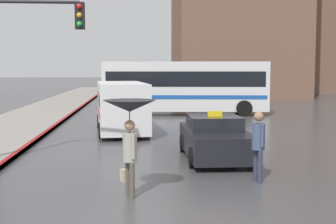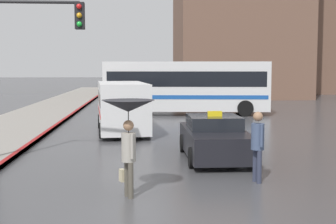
% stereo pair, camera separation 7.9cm
% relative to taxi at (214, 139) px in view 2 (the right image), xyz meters
% --- Properties ---
extents(ground_plane, '(300.00, 300.00, 0.00)m').
position_rel_taxi_xyz_m(ground_plane, '(-2.00, -5.84, -0.64)').
color(ground_plane, '#424244').
extents(taxi, '(1.91, 4.17, 1.51)m').
position_rel_taxi_xyz_m(taxi, '(0.00, 0.00, 0.00)').
color(taxi, black).
rests_on(taxi, ground_plane).
extents(ambulance_van, '(2.53, 5.92, 2.21)m').
position_rel_taxi_xyz_m(ambulance_van, '(-3.09, 6.51, 0.59)').
color(ambulance_van, silver).
rests_on(ambulance_van, ground_plane).
extents(city_bus, '(10.22, 3.46, 3.26)m').
position_rel_taxi_xyz_m(city_bus, '(0.66, 14.46, 1.17)').
color(city_bus, silver).
rests_on(city_bus, ground_plane).
extents(pedestrian_with_umbrella, '(1.15, 1.15, 2.16)m').
position_rel_taxi_xyz_m(pedestrian_with_umbrella, '(-2.62, -4.29, 1.14)').
color(pedestrian_with_umbrella, '#4C473D').
rests_on(pedestrian_with_umbrella, ground_plane).
extents(pedestrian_man, '(0.39, 0.48, 1.77)m').
position_rel_taxi_xyz_m(pedestrian_man, '(0.55, -3.14, 0.42)').
color(pedestrian_man, '#2D3347').
rests_on(pedestrian_man, ground_plane).
extents(traffic_light, '(2.85, 0.38, 5.12)m').
position_rel_taxi_xyz_m(traffic_light, '(-5.62, 0.03, 2.90)').
color(traffic_light, black).
rests_on(traffic_light, ground_plane).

